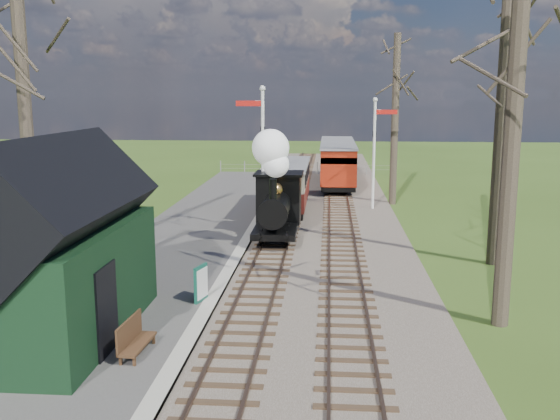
# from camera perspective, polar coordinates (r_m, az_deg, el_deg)

# --- Properties ---
(distant_hills) EXTENTS (114.40, 48.00, 22.02)m
(distant_hills) POSITION_cam_1_polar(r_m,az_deg,el_deg) (77.30, 3.86, -6.09)
(distant_hills) COLOR #385B23
(distant_hills) RESTS_ON ground
(ballast_bed) EXTENTS (8.00, 60.00, 0.10)m
(ballast_bed) POSITION_cam_1_polar(r_m,az_deg,el_deg) (32.24, 3.12, 0.12)
(ballast_bed) COLOR brown
(ballast_bed) RESTS_ON ground
(track_near) EXTENTS (1.60, 60.00, 0.15)m
(track_near) POSITION_cam_1_polar(r_m,az_deg,el_deg) (32.28, 0.81, 0.24)
(track_near) COLOR brown
(track_near) RESTS_ON ground
(track_far) EXTENTS (1.60, 60.00, 0.15)m
(track_far) POSITION_cam_1_polar(r_m,az_deg,el_deg) (32.23, 5.43, 0.18)
(track_far) COLOR brown
(track_far) RESTS_ON ground
(platform) EXTENTS (5.00, 44.00, 0.20)m
(platform) POSITION_cam_1_polar(r_m,az_deg,el_deg) (25.01, -8.43, -2.91)
(platform) COLOR #474442
(platform) RESTS_ON ground
(coping_strip) EXTENTS (0.40, 44.00, 0.21)m
(coping_strip) POSITION_cam_1_polar(r_m,az_deg,el_deg) (24.60, -3.19, -3.02)
(coping_strip) COLOR #B2AD9E
(coping_strip) RESTS_ON ground
(station_shed) EXTENTS (3.25, 6.30, 4.78)m
(station_shed) POSITION_cam_1_polar(r_m,az_deg,el_deg) (15.51, -19.78, -3.50)
(station_shed) COLOR black
(station_shed) RESTS_ON platform
(semaphore_near) EXTENTS (1.22, 0.24, 6.22)m
(semaphore_near) POSITION_cam_1_polar(r_m,az_deg,el_deg) (25.95, -1.73, 5.57)
(semaphore_near) COLOR silver
(semaphore_near) RESTS_ON ground
(semaphore_far) EXTENTS (1.22, 0.24, 5.72)m
(semaphore_far) POSITION_cam_1_polar(r_m,az_deg,el_deg) (31.89, 8.73, 5.89)
(semaphore_far) COLOR silver
(semaphore_far) RESTS_ON ground
(bare_trees) EXTENTS (15.51, 22.39, 12.00)m
(bare_trees) POSITION_cam_1_polar(r_m,az_deg,el_deg) (19.82, 2.49, 8.63)
(bare_trees) COLOR #382D23
(bare_trees) RESTS_ON ground
(fence_line) EXTENTS (12.60, 0.08, 1.00)m
(fence_line) POSITION_cam_1_polar(r_m,az_deg,el_deg) (46.04, 2.31, 3.89)
(fence_line) COLOR slate
(fence_line) RESTS_ON ground
(locomotive) EXTENTS (1.77, 4.13, 4.42)m
(locomotive) POSITION_cam_1_polar(r_m,az_deg,el_deg) (24.55, -0.34, 1.58)
(locomotive) COLOR black
(locomotive) RESTS_ON ground
(coach) EXTENTS (2.06, 7.08, 2.17)m
(coach) POSITION_cam_1_polar(r_m,az_deg,el_deg) (30.61, 0.64, 2.33)
(coach) COLOR black
(coach) RESTS_ON ground
(red_carriage_a) EXTENTS (2.18, 5.39, 2.29)m
(red_carriage_a) POSITION_cam_1_polar(r_m,az_deg,el_deg) (37.98, 5.33, 3.99)
(red_carriage_a) COLOR black
(red_carriage_a) RESTS_ON ground
(red_carriage_b) EXTENTS (2.18, 5.39, 2.29)m
(red_carriage_b) POSITION_cam_1_polar(r_m,az_deg,el_deg) (43.45, 5.24, 4.81)
(red_carriage_b) COLOR black
(red_carriage_b) RESTS_ON ground
(sign_board) EXTENTS (0.27, 0.69, 1.02)m
(sign_board) POSITION_cam_1_polar(r_m,az_deg,el_deg) (17.52, -7.23, -6.65)
(sign_board) COLOR #104E3C
(sign_board) RESTS_ON platform
(bench) EXTENTS (0.49, 1.43, 0.81)m
(bench) POSITION_cam_1_polar(r_m,az_deg,el_deg) (14.41, -13.29, -11.28)
(bench) COLOR #432A18
(bench) RESTS_ON platform
(person) EXTENTS (0.42, 0.56, 1.38)m
(person) POSITION_cam_1_polar(r_m,az_deg,el_deg) (15.64, -14.76, -8.36)
(person) COLOR black
(person) RESTS_ON platform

